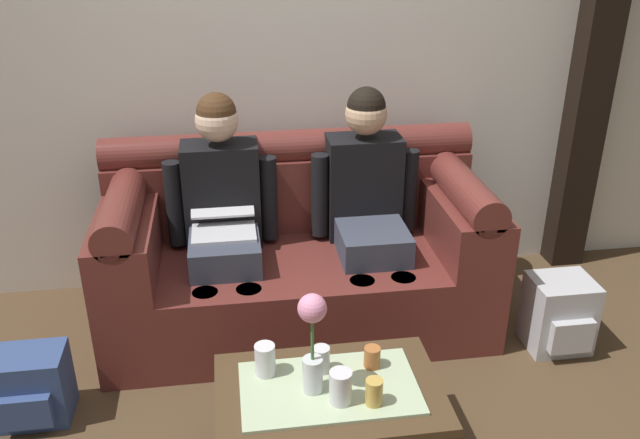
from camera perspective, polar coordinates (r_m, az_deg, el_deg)
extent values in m
cube|color=silver|center=(3.64, -3.25, 16.19)|extent=(6.00, 0.12, 2.90)
cube|color=black|center=(4.06, 22.81, 15.30)|extent=(0.20, 0.20, 2.90)
cube|color=maroon|center=(3.50, -1.83, -5.88)|extent=(1.94, 0.88, 0.42)
cube|color=maroon|center=(3.61, -2.53, 2.40)|extent=(1.94, 0.22, 0.40)
cylinder|color=maroon|center=(3.52, -2.60, 6.21)|extent=(1.94, 0.18, 0.18)
cube|color=maroon|center=(3.36, -16.08, -1.59)|extent=(0.28, 0.88, 0.28)
cylinder|color=maroon|center=(3.28, -16.46, 1.30)|extent=(0.18, 0.88, 0.18)
cube|color=maroon|center=(3.52, 11.61, 0.15)|extent=(0.28, 0.88, 0.28)
cylinder|color=maroon|center=(3.44, 11.88, 2.94)|extent=(0.18, 0.88, 0.18)
cube|color=#383D4C|center=(3.30, -8.13, -2.59)|extent=(0.34, 0.40, 0.15)
cylinder|color=#383D4C|center=(3.22, -9.54, -9.33)|extent=(0.12, 0.12, 0.42)
cylinder|color=#383D4C|center=(3.22, -5.94, -9.11)|extent=(0.12, 0.12, 0.42)
cube|color=black|center=(3.43, -8.39, 2.15)|extent=(0.38, 0.22, 0.54)
cylinder|color=black|center=(3.41, -12.30, 1.33)|extent=(0.09, 0.09, 0.44)
cylinder|color=black|center=(3.41, -4.41, 1.82)|extent=(0.09, 0.09, 0.44)
sphere|color=beige|center=(3.28, -8.82, 8.38)|extent=(0.21, 0.21, 0.21)
sphere|color=#472D19|center=(3.27, -8.87, 9.05)|extent=(0.19, 0.19, 0.19)
cube|color=silver|center=(3.28, -8.22, -1.14)|extent=(0.31, 0.22, 0.02)
cube|color=silver|center=(3.38, -8.37, 1.58)|extent=(0.31, 0.20, 0.11)
cube|color=black|center=(3.37, -8.36, 1.45)|extent=(0.27, 0.17, 0.09)
cube|color=#383D4C|center=(3.37, 4.44, -1.76)|extent=(0.34, 0.40, 0.15)
cylinder|color=#383D4C|center=(3.27, 3.53, -8.38)|extent=(0.12, 0.12, 0.42)
cylinder|color=#383D4C|center=(3.32, 6.95, -8.06)|extent=(0.12, 0.12, 0.42)
cube|color=black|center=(3.50, 3.71, 2.85)|extent=(0.38, 0.22, 0.54)
cylinder|color=black|center=(3.43, -0.01, 2.08)|extent=(0.09, 0.09, 0.44)
cylinder|color=black|center=(3.53, 7.57, 2.50)|extent=(0.09, 0.09, 0.44)
sphere|color=tan|center=(3.35, 3.97, 8.98)|extent=(0.21, 0.21, 0.21)
sphere|color=black|center=(3.34, 3.99, 9.64)|extent=(0.19, 0.19, 0.19)
cube|color=#47331E|center=(2.61, 0.79, -14.60)|extent=(0.86, 0.56, 0.04)
cube|color=#B2C69E|center=(2.59, 0.79, -14.20)|extent=(0.67, 0.39, 0.01)
cylinder|color=#47331E|center=(2.88, -7.72, -15.08)|extent=(0.06, 0.06, 0.33)
cylinder|color=#47331E|center=(2.97, 7.51, -13.71)|extent=(0.06, 0.06, 0.33)
cylinder|color=silver|center=(2.53, -0.64, -13.12)|extent=(0.08, 0.08, 0.14)
cylinder|color=#3D7538|center=(2.43, -0.66, -10.13)|extent=(0.01, 0.01, 0.18)
sphere|color=pink|center=(2.36, -0.67, -7.59)|extent=(0.11, 0.11, 0.11)
cylinder|color=silver|center=(2.63, 0.11, -11.86)|extent=(0.07, 0.07, 0.11)
cylinder|color=silver|center=(2.49, 1.77, -14.12)|extent=(0.08, 0.08, 0.13)
cylinder|color=#B26633|center=(2.67, 4.48, -11.65)|extent=(0.06, 0.06, 0.09)
cylinder|color=silver|center=(2.62, -4.72, -11.86)|extent=(0.08, 0.08, 0.13)
cylinder|color=gold|center=(2.49, 4.64, -14.48)|extent=(0.06, 0.06, 0.10)
cube|color=#B7B7BC|center=(3.55, 19.70, -7.54)|extent=(0.30, 0.26, 0.37)
cube|color=#B7B7BC|center=(3.46, 20.70, -9.35)|extent=(0.21, 0.05, 0.17)
cube|color=#33477A|center=(3.18, -23.52, -12.91)|extent=(0.32, 0.22, 0.32)
cube|color=#33477A|center=(3.11, -23.98, -14.85)|extent=(0.22, 0.05, 0.15)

